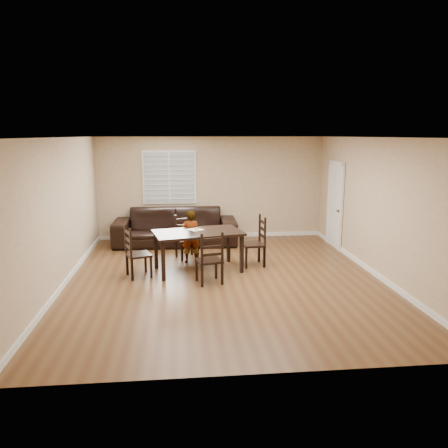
{
  "coord_description": "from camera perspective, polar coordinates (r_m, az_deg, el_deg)",
  "views": [
    {
      "loc": [
        -0.82,
        -8.08,
        2.75
      ],
      "look_at": [
        0.04,
        0.39,
        1.0
      ],
      "focal_mm": 35.0,
      "sensor_mm": 36.0,
      "label": 1
    }
  ],
  "objects": [
    {
      "name": "donut",
      "position": [
        9.04,
        -3.62,
        -0.58
      ],
      "size": [
        0.1,
        0.1,
        0.04
      ],
      "color": "#D5904C",
      "rests_on": "napkin"
    },
    {
      "name": "child",
      "position": [
        9.51,
        -4.4,
        -1.64
      ],
      "size": [
        0.46,
        0.34,
        1.15
      ],
      "primitive_type": "imported",
      "rotation": [
        0.0,
        0.0,
        3.32
      ],
      "color": "gray",
      "rests_on": "ground"
    },
    {
      "name": "napkin",
      "position": [
        9.04,
        -3.76,
        -0.72
      ],
      "size": [
        0.37,
        0.37,
        0.0
      ],
      "primitive_type": "cube",
      "rotation": [
        0.0,
        0.0,
        0.64
      ],
      "color": "#F0E8CE",
      "rests_on": "dining_table"
    },
    {
      "name": "ground",
      "position": [
        8.58,
        0.03,
        -7.1
      ],
      "size": [
        7.0,
        7.0,
        0.0
      ],
      "primitive_type": "plane",
      "color": "brown",
      "rests_on": "ground"
    },
    {
      "name": "chair_right",
      "position": [
        9.34,
        4.56,
        -2.47
      ],
      "size": [
        0.49,
        0.52,
        1.07
      ],
      "rotation": [
        0.0,
        0.0,
        -1.48
      ],
      "color": "black",
      "rests_on": "ground"
    },
    {
      "name": "chair_near",
      "position": [
        9.98,
        -5.14,
        -1.81
      ],
      "size": [
        0.56,
        0.54,
        0.97
      ],
      "rotation": [
        0.0,
        0.0,
        0.37
      ],
      "color": "black",
      "rests_on": "ground"
    },
    {
      "name": "chair_left",
      "position": [
        8.69,
        -11.89,
        -3.88
      ],
      "size": [
        0.56,
        0.58,
        1.03
      ],
      "rotation": [
        0.0,
        0.0,
        1.92
      ],
      "color": "black",
      "rests_on": "ground"
    },
    {
      "name": "sofa",
      "position": [
        11.15,
        -6.37,
        -0.38
      ],
      "size": [
        3.1,
        1.26,
        0.9
      ],
      "primitive_type": "imported",
      "rotation": [
        0.0,
        0.0,
        -0.02
      ],
      "color": "black",
      "rests_on": "ground"
    },
    {
      "name": "dining_table",
      "position": [
        8.87,
        -3.43,
        -1.54
      ],
      "size": [
        1.93,
        1.34,
        0.82
      ],
      "rotation": [
        0.0,
        0.0,
        0.22
      ],
      "color": "black",
      "rests_on": "ground"
    },
    {
      "name": "room",
      "position": [
        8.36,
        0.15,
        5.12
      ],
      "size": [
        6.04,
        7.04,
        2.72
      ],
      "color": "#CAAF88",
      "rests_on": "ground"
    },
    {
      "name": "chair_far",
      "position": [
        8.09,
        -1.7,
        -4.88
      ],
      "size": [
        0.54,
        0.52,
        1.0
      ],
      "rotation": [
        0.0,
        0.0,
        3.38
      ],
      "color": "black",
      "rests_on": "ground"
    }
  ]
}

